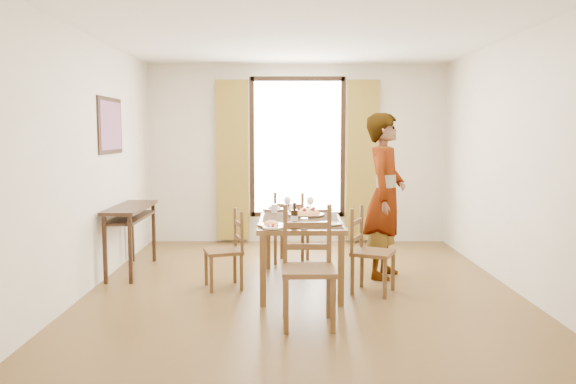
{
  "coord_description": "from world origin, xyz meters",
  "views": [
    {
      "loc": [
        -0.17,
        -6.03,
        1.66
      ],
      "look_at": [
        -0.15,
        0.27,
        1.0
      ],
      "focal_mm": 35.0,
      "sensor_mm": 36.0,
      "label": 1
    }
  ],
  "objects_px": {
    "console_table": "(131,215)",
    "dining_table": "(300,223)",
    "man": "(385,196)",
    "pasta_platter": "(306,211)"
  },
  "relations": [
    {
      "from": "man",
      "to": "pasta_platter",
      "type": "relative_size",
      "value": 4.73
    },
    {
      "from": "pasta_platter",
      "to": "dining_table",
      "type": "bearing_deg",
      "value": -128.96
    },
    {
      "from": "dining_table",
      "to": "pasta_platter",
      "type": "relative_size",
      "value": 4.1
    },
    {
      "from": "dining_table",
      "to": "man",
      "type": "relative_size",
      "value": 0.87
    },
    {
      "from": "dining_table",
      "to": "pasta_platter",
      "type": "distance_m",
      "value": 0.16
    },
    {
      "from": "console_table",
      "to": "dining_table",
      "type": "xyz_separation_m",
      "value": [
        2.01,
        -0.61,
        0.0
      ]
    },
    {
      "from": "pasta_platter",
      "to": "man",
      "type": "bearing_deg",
      "value": 17.66
    },
    {
      "from": "console_table",
      "to": "pasta_platter",
      "type": "bearing_deg",
      "value": -14.15
    },
    {
      "from": "console_table",
      "to": "dining_table",
      "type": "relative_size",
      "value": 0.73
    },
    {
      "from": "console_table",
      "to": "dining_table",
      "type": "bearing_deg",
      "value": -16.79
    }
  ]
}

